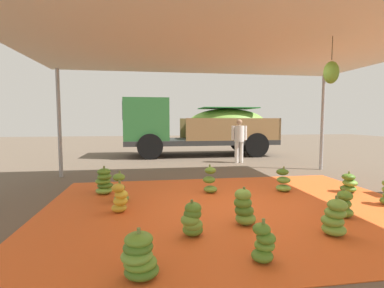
% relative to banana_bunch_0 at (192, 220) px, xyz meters
% --- Properties ---
extents(ground_plane, '(40.00, 40.00, 0.00)m').
position_rel_banana_bunch_0_xyz_m(ground_plane, '(0.90, 4.12, -0.22)').
color(ground_plane, brown).
extents(tarp_orange, '(6.54, 4.83, 0.01)m').
position_rel_banana_bunch_0_xyz_m(tarp_orange, '(0.90, 1.12, -0.21)').
color(tarp_orange, '#E05B23').
rests_on(tarp_orange, ground).
extents(tent_canopy, '(8.00, 7.00, 2.94)m').
position_rel_banana_bunch_0_xyz_m(tent_canopy, '(0.91, 1.03, 2.63)').
color(tent_canopy, '#9EA0A5').
rests_on(tent_canopy, ground).
extents(banana_bunch_0, '(0.35, 0.34, 0.49)m').
position_rel_banana_bunch_0_xyz_m(banana_bunch_0, '(0.00, 0.00, 0.00)').
color(banana_bunch_0, '#518428').
rests_on(banana_bunch_0, tarp_orange).
extents(banana_bunch_1, '(0.32, 0.32, 0.54)m').
position_rel_banana_bunch_0_xyz_m(banana_bunch_1, '(-1.03, 1.11, 0.02)').
color(banana_bunch_1, gold).
rests_on(banana_bunch_1, tarp_orange).
extents(banana_bunch_2, '(0.38, 0.38, 0.55)m').
position_rel_banana_bunch_0_xyz_m(banana_bunch_2, '(0.81, 0.30, 0.03)').
color(banana_bunch_2, '#6B9E38').
rests_on(banana_bunch_2, tarp_orange).
extents(banana_bunch_3, '(0.46, 0.48, 0.58)m').
position_rel_banana_bunch_0_xyz_m(banana_bunch_3, '(-1.47, 2.39, 0.03)').
color(banana_bunch_3, '#75A83D').
rests_on(banana_bunch_3, tarp_orange).
extents(banana_bunch_4, '(0.46, 0.44, 0.49)m').
position_rel_banana_bunch_0_xyz_m(banana_bunch_4, '(-0.65, -0.89, -0.01)').
color(banana_bunch_4, '#477523').
rests_on(banana_bunch_4, tarp_orange).
extents(banana_bunch_5, '(0.41, 0.41, 0.44)m').
position_rel_banana_bunch_0_xyz_m(banana_bunch_5, '(3.61, 1.75, -0.03)').
color(banana_bunch_5, '#477523').
rests_on(banana_bunch_5, tarp_orange).
extents(banana_bunch_6, '(0.42, 0.41, 0.53)m').
position_rel_banana_bunch_0_xyz_m(banana_bunch_6, '(1.86, -0.26, 0.02)').
color(banana_bunch_6, '#75A83D').
rests_on(banana_bunch_6, tarp_orange).
extents(banana_bunch_7, '(0.44, 0.45, 0.53)m').
position_rel_banana_bunch_0_xyz_m(banana_bunch_7, '(2.28, 2.05, 0.01)').
color(banana_bunch_7, '#75A83D').
rests_on(banana_bunch_7, tarp_orange).
extents(banana_bunch_8, '(0.32, 0.30, 0.59)m').
position_rel_banana_bunch_0_xyz_m(banana_bunch_8, '(0.70, 2.15, 0.04)').
color(banana_bunch_8, '#6B9E38').
rests_on(banana_bunch_8, tarp_orange).
extents(banana_bunch_9, '(0.40, 0.40, 0.47)m').
position_rel_banana_bunch_0_xyz_m(banana_bunch_9, '(2.45, 0.36, -0.01)').
color(banana_bunch_9, '#60932D').
rests_on(banana_bunch_9, tarp_orange).
extents(banana_bunch_11, '(0.36, 0.35, 0.47)m').
position_rel_banana_bunch_0_xyz_m(banana_bunch_11, '(0.66, -0.77, -0.02)').
color(banana_bunch_11, '#518428').
rests_on(banana_bunch_11, tarp_orange).
extents(banana_bunch_12, '(0.39, 0.36, 0.59)m').
position_rel_banana_bunch_0_xyz_m(banana_bunch_12, '(-1.09, 1.72, 0.03)').
color(banana_bunch_12, '#6B9E38').
rests_on(banana_bunch_12, tarp_orange).
extents(cargo_truck_main, '(6.38, 2.29, 2.40)m').
position_rel_banana_bunch_0_xyz_m(cargo_truck_main, '(1.52, 8.53, 1.04)').
color(cargo_truck_main, '#2D2D2D').
rests_on(cargo_truck_main, ground).
extents(worker_0, '(0.57, 0.35, 1.55)m').
position_rel_banana_bunch_0_xyz_m(worker_0, '(2.63, 6.15, 0.68)').
color(worker_0, silver).
rests_on(worker_0, ground).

